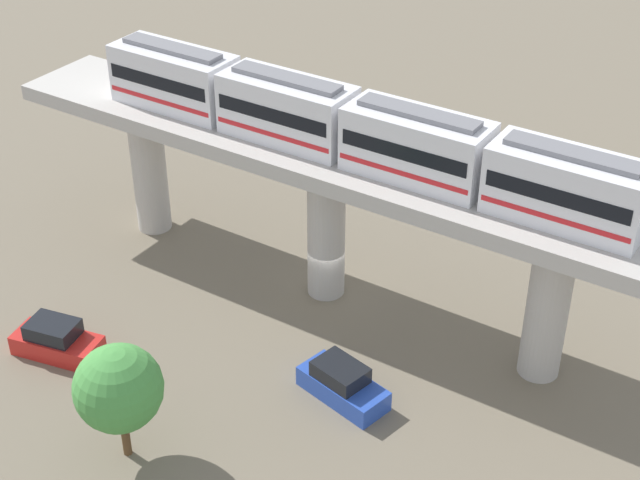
# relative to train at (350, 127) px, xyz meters

# --- Properties ---
(ground_plane) EXTENTS (120.00, 120.00, 0.00)m
(ground_plane) POSITION_rel_train_xyz_m (0.00, 1.25, -9.72)
(ground_plane) COLOR #706654
(viaduct) EXTENTS (5.20, 35.80, 8.19)m
(viaduct) POSITION_rel_train_xyz_m (0.00, 1.25, -3.36)
(viaduct) COLOR #B7B2AA
(viaduct) RESTS_ON ground
(train) EXTENTS (2.64, 27.45, 3.24)m
(train) POSITION_rel_train_xyz_m (0.00, 0.00, 0.00)
(train) COLOR silver
(train) RESTS_ON viaduct
(parked_car_red) EXTENTS (2.64, 4.48, 1.76)m
(parked_car_red) POSITION_rel_train_xyz_m (-11.15, 9.18, -8.98)
(parked_car_red) COLOR red
(parked_car_red) RESTS_ON ground
(parked_car_blue) EXTENTS (2.67, 4.49, 1.76)m
(parked_car_blue) POSITION_rel_train_xyz_m (-6.43, -3.72, -8.98)
(parked_car_blue) COLOR #284CB7
(parked_car_blue) RESTS_ON ground
(tree_near_viaduct) EXTENTS (3.64, 3.64, 5.39)m
(tree_near_viaduct) POSITION_rel_train_xyz_m (-14.23, 1.96, -6.17)
(tree_near_viaduct) COLOR brown
(tree_near_viaduct) RESTS_ON ground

